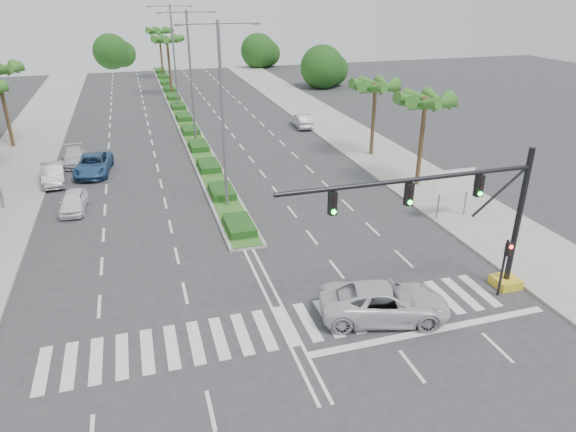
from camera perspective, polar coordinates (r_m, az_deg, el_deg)
name	(u,v)px	position (r m, az deg, el deg)	size (l,w,h in m)	color
ground	(286,326)	(23.28, -0.19, -12.10)	(160.00, 160.00, 0.00)	#333335
footpath_right	(388,160)	(45.33, 11.08, 6.07)	(6.00, 120.00, 0.15)	gray
median	(180,111)	(64.69, -11.96, 11.39)	(2.20, 75.00, 0.20)	gray
median_grass	(179,110)	(64.66, -11.97, 11.50)	(1.80, 75.00, 0.04)	#275D1F
signal_gantry	(477,229)	(25.38, 20.28, -1.41)	(12.60, 1.20, 7.20)	gold
pedestrian_signal	(506,259)	(26.31, 23.03, -4.41)	(0.28, 0.36, 3.00)	black
direction_sign	(455,183)	(34.05, 18.04, 3.50)	(2.70, 0.11, 3.40)	slate
palm_right_near	(425,104)	(38.42, 15.01, 11.97)	(4.57, 4.68, 7.05)	brown
palm_right_far	(375,88)	(45.35, 9.69, 13.81)	(4.57, 4.68, 6.75)	brown
palm_median_a	(167,41)	(73.49, -13.29, 18.35)	(4.57, 4.68, 8.05)	brown
palm_median_b	(159,33)	(88.41, -14.13, 19.15)	(4.57, 4.68, 8.05)	brown
streetlight_near	(222,108)	(33.18, -7.32, 11.83)	(5.10, 0.25, 12.00)	slate
streetlight_mid	(191,71)	(48.80, -10.77, 15.51)	(5.10, 0.25, 12.00)	slate
streetlight_far	(174,52)	(64.60, -12.58, 17.38)	(5.10, 0.25, 12.00)	slate
car_parked_a	(73,202)	(37.14, -22.74, 1.48)	(1.53, 3.81, 1.30)	white
car_parked_b	(53,174)	(43.08, -24.65, 4.27)	(1.56, 4.48, 1.48)	#A8A7AC
car_parked_c	(93,165)	(44.14, -20.81, 5.37)	(2.51, 5.44, 1.51)	#2A5281
car_parked_d	(74,156)	(47.26, -22.68, 6.12)	(1.84, 4.51, 1.31)	silver
car_crossing	(384,302)	(23.77, 10.65, -9.36)	(2.69, 5.83, 1.62)	silver
car_right	(302,121)	(55.78, 1.58, 10.56)	(1.50, 4.30, 1.42)	silver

